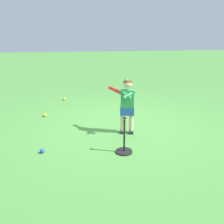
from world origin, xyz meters
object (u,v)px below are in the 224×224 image
at_px(child_batter, 127,101).
at_px(play_ball_near_batter, 42,151).
at_px(play_ball_midfield, 45,115).
at_px(batting_tee, 124,147).
at_px(play_ball_far_left, 64,99).

bearing_deg(child_batter, play_ball_near_batter, 112.45).
xyz_separation_m(play_ball_midfield, batting_tee, (-2.03, -1.52, 0.06)).
relative_size(child_batter, batting_tee, 1.74).
distance_m(play_ball_midfield, batting_tee, 2.54).
distance_m(child_batter, play_ball_far_left, 2.99).
bearing_deg(play_ball_midfield, child_batter, -125.06).
relative_size(play_ball_midfield, batting_tee, 0.14).
distance_m(child_batter, play_ball_near_batter, 1.80).
distance_m(play_ball_far_left, play_ball_near_batter, 3.26).
bearing_deg(play_ball_near_batter, batting_tee, -97.25).
relative_size(play_ball_far_left, play_ball_near_batter, 1.08).
bearing_deg(play_ball_midfield, play_ball_far_left, -16.01).
xyz_separation_m(play_ball_far_left, batting_tee, (-3.42, -1.12, 0.06)).
xyz_separation_m(play_ball_near_batter, batting_tee, (-0.17, -1.36, 0.06)).
height_order(child_batter, batting_tee, child_batter).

